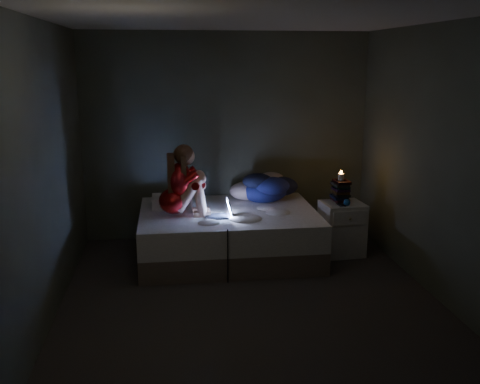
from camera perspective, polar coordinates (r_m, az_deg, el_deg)
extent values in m
cube|color=#2D2826|center=(5.49, 0.86, -10.75)|extent=(3.60, 3.80, 0.02)
cube|color=silver|center=(5.01, 0.97, 17.69)|extent=(3.60, 3.80, 0.02)
cube|color=#53584B|center=(6.96, -1.39, 5.76)|extent=(3.60, 0.02, 2.60)
cube|color=#53584B|center=(3.26, 5.83, -3.53)|extent=(3.60, 0.02, 2.60)
cube|color=#53584B|center=(5.15, -19.45, 2.14)|extent=(0.02, 3.80, 2.60)
cube|color=#53584B|center=(5.64, 19.45, 3.10)|extent=(0.02, 3.80, 2.60)
cube|color=white|center=(6.52, -7.10, -0.97)|extent=(0.47, 0.33, 0.14)
cube|color=beige|center=(6.57, 10.58, -3.77)|extent=(0.50, 0.45, 0.63)
cylinder|color=beige|center=(6.50, 10.50, 1.69)|extent=(0.07, 0.07, 0.08)
cube|color=black|center=(6.39, 10.41, -1.30)|extent=(0.07, 0.14, 0.01)
sphere|color=navy|center=(6.36, 11.01, -1.08)|extent=(0.08, 0.08, 0.08)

